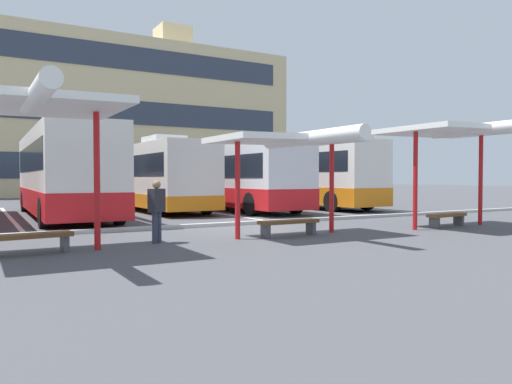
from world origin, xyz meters
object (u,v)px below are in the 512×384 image
Objects in this scene: bench_1 at (289,224)px; coach_bus_4 at (303,175)px; waiting_shelter_0 at (31,106)px; coach_bus_3 at (232,178)px; bench_0 at (31,239)px; coach_bus_2 at (155,177)px; waiting_passenger_0 at (157,207)px; bench_2 at (447,217)px; waiting_shelter_1 at (293,141)px; coach_bus_1 at (64,174)px; waiting_shelter_2 at (457,133)px.

coach_bus_4 is at bearing 52.89° from bench_1.
coach_bus_3 is at bearing 47.15° from waiting_shelter_0.
bench_0 is 6.61m from bench_1.
coach_bus_4 is 18.34m from bench_0.
waiting_shelter_0 is (-14.76, -11.12, 1.35)m from coach_bus_4.
waiting_passenger_0 is (-3.83, -11.68, -0.78)m from coach_bus_2.
waiting_shelter_0 reaches higher than bench_2.
coach_bus_4 is 13.68m from waiting_shelter_1.
coach_bus_3 is 2.57× the size of waiting_shelter_1.
coach_bus_3 is 2.25× the size of waiting_shelter_0.
waiting_shelter_0 is (-2.17, -10.38, 1.34)m from coach_bus_1.
coach_bus_2 is 12.32m from waiting_passenger_0.
waiting_passenger_0 is at bearing 174.45° from bench_2.
waiting_shelter_0 is at bearing -101.82° from coach_bus_1.
waiting_shelter_0 is at bearing -166.05° from waiting_passenger_0.
waiting_shelter_0 is 12.81m from bench_2.
waiting_shelter_1 is (4.44, -10.20, 0.87)m from coach_bus_1.
coach_bus_1 reaches higher than coach_bus_3.
waiting_shelter_0 is 12.52m from waiting_shelter_2.
coach_bus_1 is 10.68m from waiting_shelter_0.
coach_bus_3 is (8.19, 0.79, -0.13)m from coach_bus_1.
waiting_shelter_0 is (-10.36, -11.17, 1.47)m from coach_bus_3.
waiting_shelter_0 is 6.63m from waiting_shelter_1.
waiting_shelter_0 reaches higher than waiting_shelter_1.
coach_bus_2 is 2.02× the size of waiting_shelter_2.
bench_0 is at bearing -143.81° from coach_bus_4.
waiting_passenger_0 is at bearing 171.61° from waiting_shelter_1.
bench_1 is at bearing -109.13° from coach_bus_3.
coach_bus_3 is at bearing 100.36° from waiting_shelter_2.
coach_bus_1 is 14.87m from bench_2.
waiting_passenger_0 is (-7.46, -10.45, -0.73)m from coach_bus_3.
bench_0 is (-2.17, -10.05, -1.43)m from coach_bus_1.
bench_2 is (0.00, 0.37, -2.75)m from waiting_shelter_2.
coach_bus_4 is 6.89× the size of waiting_passenger_0.
bench_2 is (5.90, -0.39, -2.30)m from waiting_shelter_1.
coach_bus_3 reaches higher than waiting_shelter_1.
waiting_shelter_2 is at bearing -79.64° from coach_bus_3.
coach_bus_2 reaches higher than waiting_shelter_1.
bench_0 is 2.98m from waiting_passenger_0.
coach_bus_4 is (8.03, -1.28, 0.08)m from coach_bus_2.
bench_0 is 12.84m from waiting_shelter_2.
coach_bus_1 is 1.18× the size of coach_bus_2.
waiting_shelter_0 is 1.14× the size of waiting_shelter_1.
waiting_shelter_1 is at bearing -90.58° from coach_bus_2.
coach_bus_3 is at bearing 179.36° from coach_bus_4.
waiting_shelter_1 is at bearing -8.39° from waiting_passenger_0.
coach_bus_2 is 13.89m from bench_0.
coach_bus_2 is at bearing 89.42° from bench_1.
coach_bus_1 is 11.16m from waiting_shelter_1.
coach_bus_3 is at bearing 71.15° from waiting_shelter_1.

